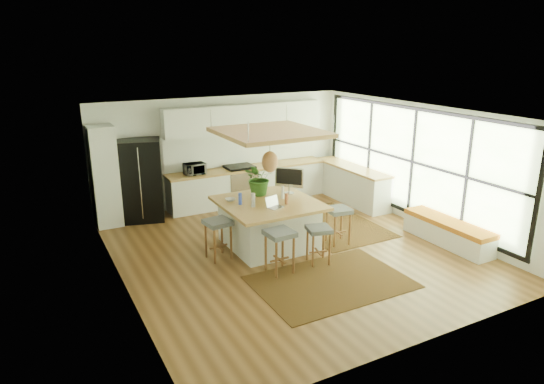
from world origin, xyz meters
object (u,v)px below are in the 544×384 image
stool_right_front (338,227)px  island_plant (259,181)px  stool_near_right (318,245)px  stool_near_left (280,254)px  stool_right_back (304,213)px  island (269,224)px  stool_left_side (218,241)px  laptop (276,202)px  microwave (195,168)px  fridge (141,181)px  monitor (289,182)px

stool_right_front → island_plant: bearing=138.3°
island_plant → stool_near_right: bearing=-77.6°
stool_near_left → stool_right_back: size_ratio=1.14×
island → stool_near_right: size_ratio=2.60×
stool_left_side → stool_right_back: bearing=14.6°
stool_near_left → laptop: bearing=66.5°
laptop → microwave: size_ratio=0.65×
stool_right_back → island_plant: 1.37m
stool_near_right → island_plant: bearing=102.4°
fridge → island_plant: fridge is taller
stool_near_left → stool_left_side: 1.29m
laptop → island_plant: size_ratio=0.43×
stool_left_side → laptop: laptop is taller
island → stool_left_side: (-1.13, -0.10, -0.11)m
stool_left_side → island_plant: (1.19, 0.63, 0.86)m
stool_right_back → monitor: bearing=-158.2°
stool_near_right → stool_right_back: bearing=67.0°
island → island_plant: bearing=83.3°
fridge → stool_left_side: bearing=-59.7°
fridge → island: size_ratio=1.02×
fridge → stool_near_right: fridge is taller
laptop → island_plant: 0.93m
stool_right_back → stool_near_right: bearing=-113.0°
laptop → island_plant: island_plant is taller
stool_near_right → stool_right_front: stool_right_front is taller
monitor → island: bearing=-111.3°
island → stool_left_side: island is taller
stool_right_back → stool_left_side: size_ratio=0.90×
island → stool_near_right: island is taller
stool_near_left → island_plant: bearing=75.0°
stool_near_right → monitor: monitor is taller
stool_near_left → stool_right_back: 2.24m
monitor → island_plant: 0.62m
stool_near_right → monitor: 1.68m
stool_right_back → microwave: (-1.71, 2.23, 0.74)m
stool_near_left → laptop: laptop is taller
stool_near_left → stool_right_back: (1.52, 1.65, 0.00)m
stool_right_back → laptop: size_ratio=2.18×
stool_near_right → stool_right_front: bearing=34.3°
stool_right_back → monitor: monitor is taller
microwave → island: bearing=-80.3°
island → stool_near_left: island is taller
fridge → stool_near_left: (1.47, -3.88, -0.57)m
stool_right_back → stool_left_side: (-2.26, -0.59, 0.00)m
monitor → island_plant: size_ratio=0.83×
fridge → island_plant: (1.92, -2.19, 0.29)m
stool_near_left → monitor: size_ratio=1.31×
island → stool_right_front: (1.29, -0.58, -0.11)m
stool_right_back → stool_right_front: bearing=-81.1°
stool_near_left → stool_right_back: bearing=47.3°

